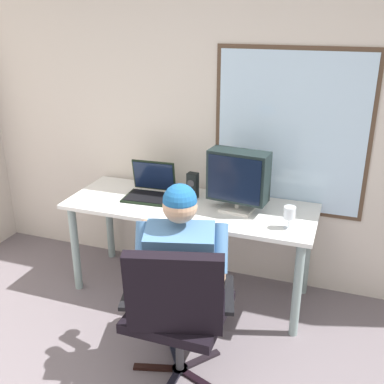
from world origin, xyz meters
TOP-DOWN VIEW (x-y plane):
  - wall_rear at (0.02, 2.29)m, footprint 4.64×0.08m
  - desk at (-0.28, 1.89)m, footprint 1.84×0.68m
  - office_chair at (-0.02, 0.94)m, footprint 0.70×0.63m
  - person_seated at (-0.08, 1.19)m, footprint 0.63×0.82m
  - crt_monitor at (0.07, 1.91)m, footprint 0.44×0.22m
  - laptop at (-0.63, 1.96)m, footprint 0.36×0.33m
  - wine_glass at (0.46, 1.74)m, footprint 0.08×0.08m
  - desk_speaker at (-0.31, 2.02)m, footprint 0.08×0.08m

SIDE VIEW (x-z plane):
  - office_chair at x=-0.02m, z-range 0.07..1.03m
  - person_seated at x=-0.08m, z-range 0.03..1.25m
  - desk at x=-0.28m, z-range 0.27..1.01m
  - laptop at x=-0.63m, z-range 0.68..0.93m
  - desk_speaker at x=-0.31m, z-range 0.74..0.94m
  - wine_glass at x=0.46m, z-range 0.76..0.92m
  - crt_monitor at x=0.07m, z-range 0.77..1.21m
  - wall_rear at x=0.02m, z-range 0.00..2.55m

